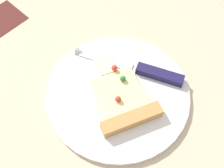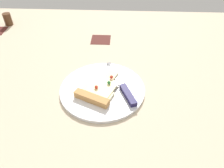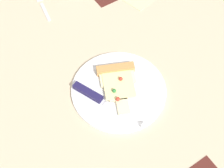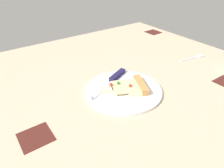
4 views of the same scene
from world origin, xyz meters
The scene contains 5 objects.
ground_plane centered at (0.02, -0.02, -1.50)cm, with size 139.39×139.39×3.00cm.
plate centered at (-0.18, 1.83, 0.55)cm, with size 29.22×29.22×1.09cm, color silver.
pizza_slice centered at (2.17, 0.78, 1.89)cm, with size 19.07×14.74×2.54cm.
knife centered at (-0.50, 8.83, 1.70)cm, with size 22.92×11.28×2.45cm.
fork centered at (47.36, 4.47, 0.40)cm, with size 15.39×4.24×0.80cm.
Camera 4 is at (-40.91, -47.86, 44.04)cm, focal length 32.52 mm.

